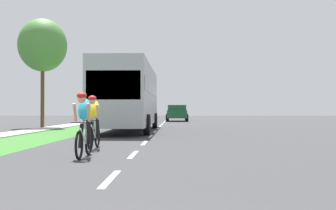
{
  "coord_description": "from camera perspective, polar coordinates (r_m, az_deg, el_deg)",
  "views": [
    {
      "loc": [
        1.1,
        -1.56,
        1.16
      ],
      "look_at": [
        0.72,
        18.25,
        1.39
      ],
      "focal_mm": 44.01,
      "sensor_mm": 36.0,
      "label": 1
    }
  ],
  "objects": [
    {
      "name": "ground_plane",
      "position": [
        21.62,
        -1.83,
        -3.75
      ],
      "size": [
        120.0,
        120.0,
        0.0
      ],
      "primitive_type": "plane",
      "color": "#38383A"
    },
    {
      "name": "grass_verge",
      "position": [
        22.34,
        -13.75,
        -3.62
      ],
      "size": [
        2.71,
        70.0,
        0.01
      ],
      "primitive_type": "cube",
      "color": "#38722D",
      "rests_on": "ground_plane"
    },
    {
      "name": "sidewalk_concrete",
      "position": [
        22.95,
        -18.77,
        -3.52
      ],
      "size": [
        1.44,
        70.0,
        0.1
      ],
      "primitive_type": "cube",
      "color": "#B2ADA3",
      "rests_on": "ground_plane"
    },
    {
      "name": "lane_markings_center",
      "position": [
        25.61,
        -1.38,
        -3.26
      ],
      "size": [
        0.12,
        54.07,
        0.01
      ],
      "color": "white",
      "rests_on": "ground_plane"
    },
    {
      "name": "cyclist_lead",
      "position": [
        10.21,
        -11.58,
        -2.62
      ],
      "size": [
        0.42,
        1.72,
        1.58
      ],
      "color": "black",
      "rests_on": "ground_plane"
    },
    {
      "name": "cyclist_trailing",
      "position": [
        12.39,
        -10.24,
        -2.27
      ],
      "size": [
        0.42,
        1.72,
        1.58
      ],
      "color": "black",
      "rests_on": "ground_plane"
    },
    {
      "name": "bus_silver",
      "position": [
        22.7,
        -5.4,
        1.4
      ],
      "size": [
        2.78,
        11.6,
        3.48
      ],
      "color": "#A5A8AD",
      "rests_on": "ground_plane"
    },
    {
      "name": "pickup_dark_green",
      "position": [
        41.88,
        1.25,
        -1.12
      ],
      "size": [
        2.22,
        5.1,
        1.64
      ],
      "color": "#194C2D",
      "rests_on": "ground_plane"
    },
    {
      "name": "street_tree_near",
      "position": [
        28.12,
        -16.97,
        7.89
      ],
      "size": [
        3.11,
        3.11,
        7.07
      ],
      "color": "brown",
      "rests_on": "ground_plane"
    },
    {
      "name": "street_tree_far",
      "position": [
        49.59,
        -8.76,
        4.26
      ],
      "size": [
        3.06,
        3.06,
        7.13
      ],
      "color": "brown",
      "rests_on": "ground_plane"
    }
  ]
}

